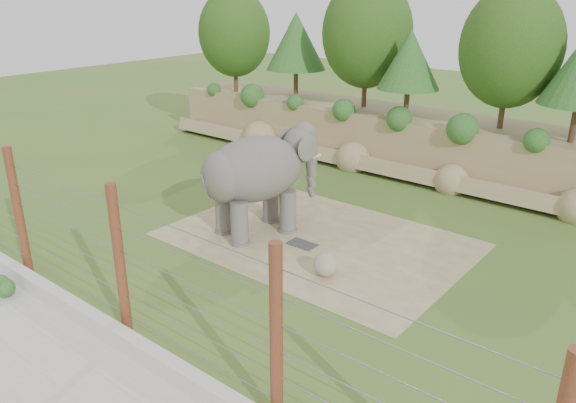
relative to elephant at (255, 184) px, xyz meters
The scene contains 9 objects.
ground 3.24m from the elephant, 53.52° to the right, with size 90.00×90.00×0.00m, color #3F6B27.
back_embankment 10.96m from the elephant, 78.31° to the left, with size 30.00×5.52×8.77m.
dirt_patch 2.89m from the elephant, 22.16° to the left, with size 10.00×7.00×0.02m, color #8C7C5B.
drain_grate 2.66m from the elephant, ahead, with size 1.00×0.60×0.03m, color #262628.
elephant is the anchor object (origin of this frame).
stone_ball 4.21m from the elephant, 15.88° to the right, with size 0.75×0.75×0.75m, color gray.
retaining_wall 7.49m from the elephant, 77.47° to the right, with size 26.00×0.35×0.50m, color #BBB8AF.
walkway 9.46m from the elephant, 80.15° to the right, with size 26.00×4.00×0.01m, color #BBB8AF.
barrier_fence 6.84m from the elephant, 76.56° to the right, with size 20.26×0.26×4.00m.
Camera 1 is at (10.88, -11.37, 8.28)m, focal length 35.00 mm.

